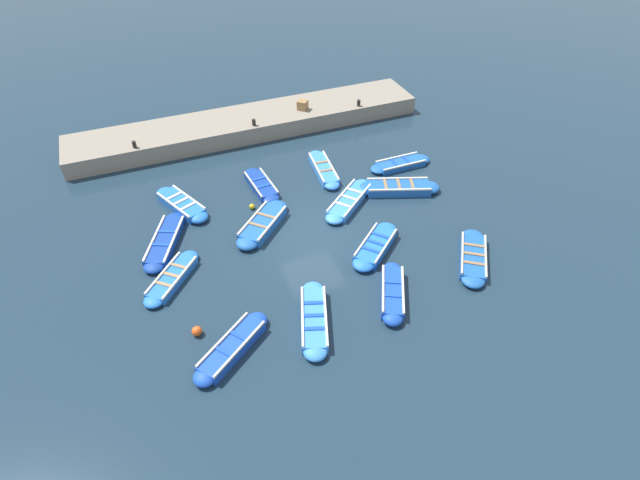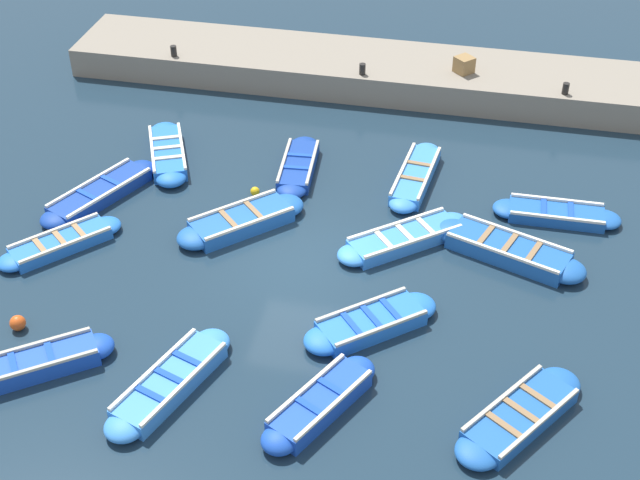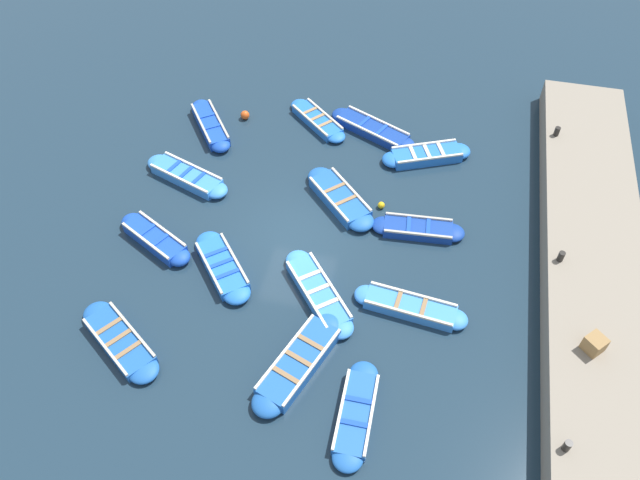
% 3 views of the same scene
% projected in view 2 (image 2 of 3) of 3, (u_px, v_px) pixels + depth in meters
% --- Properties ---
extents(ground_plane, '(120.00, 120.00, 0.00)m').
position_uv_depth(ground_plane, '(302.00, 263.00, 21.92)').
color(ground_plane, '#1C303F').
extents(boat_tucked, '(3.54, 2.18, 0.44)m').
position_uv_depth(boat_tucked, '(168.00, 153.00, 25.65)').
color(boat_tucked, blue).
rests_on(boat_tucked, ground).
extents(boat_mid_row, '(3.66, 1.14, 0.40)m').
position_uv_depth(boat_mid_row, '(415.00, 176.00, 24.72)').
color(boat_mid_row, '#3884E0').
rests_on(boat_mid_row, ground).
extents(boat_outer_left, '(3.42, 2.78, 0.39)m').
position_uv_depth(boat_outer_left, '(520.00, 416.00, 17.77)').
color(boat_outer_left, '#1E59AD').
rests_on(boat_outer_left, ground).
extents(boat_near_quay, '(0.94, 3.32, 0.36)m').
position_uv_depth(boat_near_quay, '(556.00, 214.00, 23.33)').
color(boat_near_quay, '#1E59AD').
rests_on(boat_near_quay, ground).
extents(boat_centre, '(3.06, 3.44, 0.40)m').
position_uv_depth(boat_centre, '(405.00, 238.00, 22.44)').
color(boat_centre, '#3884E0').
rests_on(boat_centre, ground).
extents(boat_bow_out, '(3.18, 2.15, 0.47)m').
position_uv_depth(boat_bow_out, '(320.00, 403.00, 17.99)').
color(boat_bow_out, '#1947B7').
rests_on(boat_bow_out, ground).
extents(boat_drifting, '(3.70, 2.00, 0.43)m').
position_uv_depth(boat_drifting, '(170.00, 382.00, 18.47)').
color(boat_drifting, '#3884E0').
rests_on(boat_drifting, ground).
extents(boat_alongside, '(2.95, 2.72, 0.36)m').
position_uv_depth(boat_alongside, '(61.00, 243.00, 22.32)').
color(boat_alongside, blue).
rests_on(boat_alongside, ground).
extents(boat_end_of_row, '(3.84, 2.39, 0.40)m').
position_uv_depth(boat_end_of_row, '(100.00, 193.00, 24.07)').
color(boat_end_of_row, navy).
rests_on(boat_end_of_row, ground).
extents(boat_outer_right, '(3.25, 1.07, 0.38)m').
position_uv_depth(boat_outer_right, '(298.00, 166.00, 25.15)').
color(boat_outer_right, navy).
rests_on(boat_outer_right, ground).
extents(boat_stern_in, '(2.83, 3.11, 0.43)m').
position_uv_depth(boat_stern_in, '(371.00, 323.00, 19.92)').
color(boat_stern_in, blue).
rests_on(boat_stern_in, ground).
extents(boat_far_corner, '(2.26, 4.03, 0.47)m').
position_uv_depth(boat_far_corner, '(508.00, 250.00, 22.01)').
color(boat_far_corner, '#1E59AD').
rests_on(boat_far_corner, ground).
extents(boat_broadside, '(2.66, 3.25, 0.46)m').
position_uv_depth(boat_broadside, '(33.00, 365.00, 18.86)').
color(boat_broadside, '#1947B7').
rests_on(boat_broadside, ground).
extents(boat_inner_gap, '(3.20, 3.24, 0.46)m').
position_uv_depth(boat_inner_gap, '(242.00, 221.00, 22.99)').
color(boat_inner_gap, '#1E59AD').
rests_on(boat_inner_gap, ground).
extents(quay_wall, '(3.10, 19.58, 0.94)m').
position_uv_depth(quay_wall, '(368.00, 71.00, 29.22)').
color(quay_wall, gray).
rests_on(quay_wall, ground).
extents(bollard_north, '(0.20, 0.20, 0.35)m').
position_uv_depth(bollard_north, '(174.00, 51.00, 28.93)').
color(bollard_north, black).
rests_on(bollard_north, quay_wall).
extents(bollard_mid_north, '(0.20, 0.20, 0.35)m').
position_uv_depth(bollard_mid_north, '(362.00, 69.00, 27.89)').
color(bollard_mid_north, black).
rests_on(bollard_mid_north, quay_wall).
extents(bollard_mid_south, '(0.20, 0.20, 0.35)m').
position_uv_depth(bollard_mid_south, '(566.00, 89.00, 26.86)').
color(bollard_mid_south, black).
rests_on(bollard_mid_south, quay_wall).
extents(wooden_crate, '(0.72, 0.72, 0.51)m').
position_uv_depth(wooden_crate, '(464.00, 65.00, 27.96)').
color(wooden_crate, olive).
rests_on(wooden_crate, quay_wall).
extents(buoy_orange_near, '(0.25, 0.25, 0.25)m').
position_uv_depth(buoy_orange_near, '(255.00, 191.00, 24.21)').
color(buoy_orange_near, '#EAB214').
rests_on(buoy_orange_near, ground).
extents(buoy_yellow_far, '(0.36, 0.36, 0.36)m').
position_uv_depth(buoy_yellow_far, '(18.00, 323.00, 19.93)').
color(buoy_yellow_far, '#E05119').
rests_on(buoy_yellow_far, ground).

